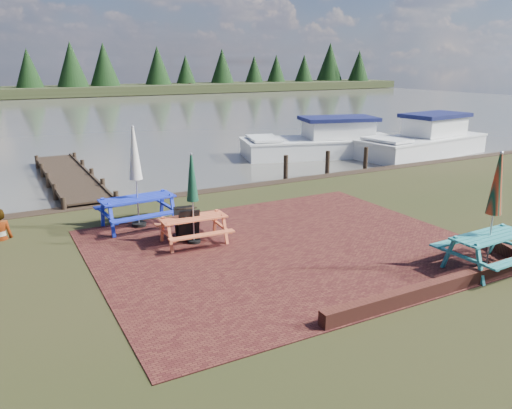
{
  "coord_description": "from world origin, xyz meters",
  "views": [
    {
      "loc": [
        -6.08,
        -8.74,
        4.38
      ],
      "look_at": [
        -0.48,
        1.64,
        1.0
      ],
      "focal_mm": 35.0,
      "sensor_mm": 36.0,
      "label": 1
    }
  ],
  "objects": [
    {
      "name": "paving",
      "position": [
        0.0,
        1.0,
        0.01
      ],
      "size": [
        9.0,
        7.5,
        0.02
      ],
      "primitive_type": "cube",
      "color": "#381312",
      "rests_on": "ground"
    },
    {
      "name": "picnic_table_teal",
      "position": [
        3.2,
        -2.2,
        0.9
      ],
      "size": [
        1.91,
        1.71,
        2.57
      ],
      "rotation": [
        0.0,
        0.0,
        0.04
      ],
      "color": "teal",
      "rests_on": "ground"
    },
    {
      "name": "far_treeline",
      "position": [
        0.0,
        66.0,
        3.28
      ],
      "size": [
        120.0,
        10.0,
        8.1
      ],
      "color": "black",
      "rests_on": "ground"
    },
    {
      "name": "brick_wall",
      "position": [
        2.15,
        -2.42,
        0.15
      ],
      "size": [
        6.21,
        1.79,
        0.3
      ],
      "color": "#4C1E16",
      "rests_on": "ground"
    },
    {
      "name": "water",
      "position": [
        0.0,
        37.0,
        0.0
      ],
      "size": [
        120.0,
        60.0,
        0.02
      ],
      "primitive_type": "cube",
      "color": "#44423A",
      "rests_on": "ground"
    },
    {
      "name": "picnic_table_blue",
      "position": [
        -2.71,
        4.3,
        0.96
      ],
      "size": [
        2.1,
        1.89,
        2.74
      ],
      "rotation": [
        0.0,
        0.0,
        0.07
      ],
      "color": "#1727AE",
      "rests_on": "ground"
    },
    {
      "name": "boat_near",
      "position": [
        8.73,
        11.55,
        0.43
      ],
      "size": [
        8.27,
        4.71,
        2.12
      ],
      "rotation": [
        0.0,
        0.0,
        1.3
      ],
      "color": "silver",
      "rests_on": "ground"
    },
    {
      "name": "jetty",
      "position": [
        -3.5,
        11.28,
        0.11
      ],
      "size": [
        1.76,
        9.08,
        1.0
      ],
      "color": "black",
      "rests_on": "ground"
    },
    {
      "name": "chalkboard",
      "position": [
        -1.94,
        2.61,
        0.44
      ],
      "size": [
        0.55,
        0.56,
        0.86
      ],
      "rotation": [
        0.0,
        0.0,
        -0.12
      ],
      "color": "black",
      "rests_on": "ground"
    },
    {
      "name": "boat_far",
      "position": [
        13.25,
        9.2,
        0.48
      ],
      "size": [
        7.58,
        3.48,
        2.28
      ],
      "rotation": [
        0.0,
        0.0,
        1.7
      ],
      "color": "silver",
      "rests_on": "ground"
    },
    {
      "name": "picnic_table_red",
      "position": [
        -1.86,
        2.35,
        0.79
      ],
      "size": [
        1.69,
        1.51,
        2.26
      ],
      "rotation": [
        0.0,
        0.0,
        -0.04
      ],
      "color": "#D05C35",
      "rests_on": "ground"
    },
    {
      "name": "ground",
      "position": [
        0.0,
        0.0,
        0.0
      ],
      "size": [
        120.0,
        120.0,
        0.0
      ],
      "primitive_type": "plane",
      "color": "black",
      "rests_on": "ground"
    }
  ]
}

